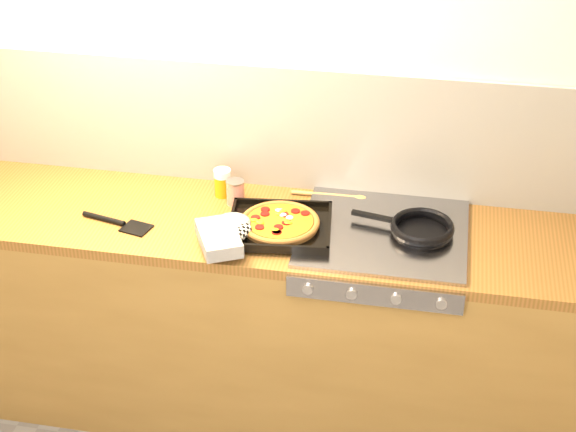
% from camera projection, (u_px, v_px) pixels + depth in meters
% --- Properties ---
extents(room_shell, '(3.20, 3.20, 3.20)m').
position_uv_depth(room_shell, '(277.00, 128.00, 3.38)').
color(room_shell, white).
rests_on(room_shell, ground).
extents(counter_run, '(3.20, 0.62, 0.90)m').
position_uv_depth(counter_run, '(264.00, 319.00, 3.50)').
color(counter_run, olive).
rests_on(counter_run, ground).
extents(stovetop, '(0.60, 0.56, 0.02)m').
position_uv_depth(stovetop, '(384.00, 233.00, 3.20)').
color(stovetop, '#95959A').
rests_on(stovetop, counter_run).
extents(pizza_on_tray, '(0.50, 0.47, 0.06)m').
position_uv_depth(pizza_on_tray, '(263.00, 227.00, 3.17)').
color(pizza_on_tray, black).
rests_on(pizza_on_tray, stovetop).
extents(frying_pan, '(0.40, 0.27, 0.04)m').
position_uv_depth(frying_pan, '(421.00, 228.00, 3.17)').
color(frying_pan, black).
rests_on(frying_pan, stovetop).
extents(tomato_can, '(0.09, 0.09, 0.10)m').
position_uv_depth(tomato_can, '(235.00, 192.00, 3.36)').
color(tomato_can, '#9F1D0C').
rests_on(tomato_can, counter_run).
extents(juice_glass, '(0.07, 0.07, 0.11)m').
position_uv_depth(juice_glass, '(222.00, 182.00, 3.41)').
color(juice_glass, orange).
rests_on(juice_glass, counter_run).
extents(wooden_spoon, '(0.30, 0.04, 0.02)m').
position_uv_depth(wooden_spoon, '(337.00, 196.00, 3.42)').
color(wooden_spoon, '#A77F46').
rests_on(wooden_spoon, counter_run).
extents(black_spatula, '(0.29, 0.12, 0.02)m').
position_uv_depth(black_spatula, '(117.00, 222.00, 3.25)').
color(black_spatula, black).
rests_on(black_spatula, counter_run).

